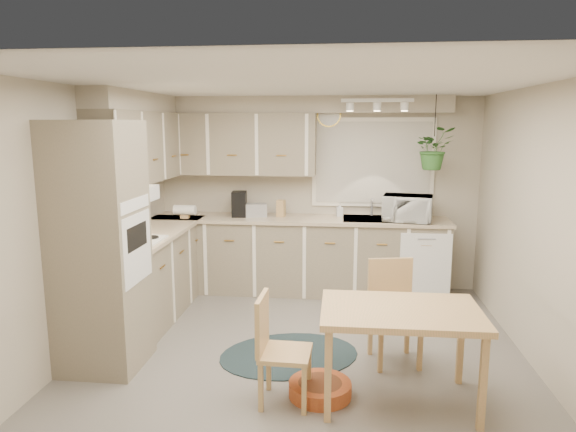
# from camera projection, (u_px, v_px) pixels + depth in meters

# --- Properties ---
(floor) EXTENTS (4.20, 4.20, 0.00)m
(floor) POSITION_uv_depth(u_px,v_px,m) (302.00, 354.00, 4.67)
(floor) COLOR #67605A
(floor) RESTS_ON ground
(ceiling) EXTENTS (4.20, 4.20, 0.00)m
(ceiling) POSITION_uv_depth(u_px,v_px,m) (303.00, 83.00, 4.25)
(ceiling) COLOR silver
(ceiling) RESTS_ON wall_back
(wall_back) EXTENTS (4.00, 0.04, 2.40)m
(wall_back) POSITION_uv_depth(u_px,v_px,m) (316.00, 194.00, 6.51)
(wall_back) COLOR #AEA390
(wall_back) RESTS_ON floor
(wall_front) EXTENTS (4.00, 0.04, 2.40)m
(wall_front) POSITION_uv_depth(u_px,v_px,m) (266.00, 312.00, 2.40)
(wall_front) COLOR #AEA390
(wall_front) RESTS_ON floor
(wall_left) EXTENTS (0.04, 4.20, 2.40)m
(wall_left) POSITION_uv_depth(u_px,v_px,m) (84.00, 221.00, 4.67)
(wall_left) COLOR #AEA390
(wall_left) RESTS_ON floor
(wall_right) EXTENTS (0.04, 4.20, 2.40)m
(wall_right) POSITION_uv_depth(u_px,v_px,m) (543.00, 230.00, 4.24)
(wall_right) COLOR #AEA390
(wall_right) RESTS_ON floor
(base_cab_left) EXTENTS (0.60, 1.85, 0.90)m
(base_cab_left) POSITION_uv_depth(u_px,v_px,m) (155.00, 274.00, 5.63)
(base_cab_left) COLOR gray
(base_cab_left) RESTS_ON floor
(base_cab_back) EXTENTS (3.60, 0.60, 0.90)m
(base_cab_back) POSITION_uv_depth(u_px,v_px,m) (298.00, 256.00, 6.37)
(base_cab_back) COLOR gray
(base_cab_back) RESTS_ON floor
(counter_left) EXTENTS (0.64, 1.89, 0.04)m
(counter_left) POSITION_uv_depth(u_px,v_px,m) (154.00, 232.00, 5.54)
(counter_left) COLOR tan
(counter_left) RESTS_ON base_cab_left
(counter_back) EXTENTS (3.64, 0.64, 0.04)m
(counter_back) POSITION_uv_depth(u_px,v_px,m) (298.00, 219.00, 6.28)
(counter_back) COLOR tan
(counter_back) RESTS_ON base_cab_back
(oven_stack) EXTENTS (0.65, 0.65, 2.10)m
(oven_stack) POSITION_uv_depth(u_px,v_px,m) (100.00, 247.00, 4.30)
(oven_stack) COLOR gray
(oven_stack) RESTS_ON floor
(wall_oven_face) EXTENTS (0.02, 0.56, 0.58)m
(wall_oven_face) POSITION_uv_depth(u_px,v_px,m) (137.00, 248.00, 4.26)
(wall_oven_face) COLOR silver
(wall_oven_face) RESTS_ON oven_stack
(upper_cab_left) EXTENTS (0.35, 2.00, 0.75)m
(upper_cab_left) POSITION_uv_depth(u_px,v_px,m) (142.00, 147.00, 5.52)
(upper_cab_left) COLOR gray
(upper_cab_left) RESTS_ON wall_left
(upper_cab_back) EXTENTS (2.00, 0.35, 0.75)m
(upper_cab_back) POSITION_uv_depth(u_px,v_px,m) (235.00, 144.00, 6.34)
(upper_cab_back) COLOR gray
(upper_cab_back) RESTS_ON wall_back
(soffit_left) EXTENTS (0.30, 2.00, 0.20)m
(soffit_left) POSITION_uv_depth(u_px,v_px,m) (137.00, 102.00, 5.44)
(soffit_left) COLOR #AEA390
(soffit_left) RESTS_ON wall_left
(soffit_back) EXTENTS (3.60, 0.30, 0.20)m
(soffit_back) POSITION_uv_depth(u_px,v_px,m) (300.00, 105.00, 6.19)
(soffit_back) COLOR #AEA390
(soffit_back) RESTS_ON wall_back
(cooktop) EXTENTS (0.52, 0.58, 0.02)m
(cooktop) POSITION_uv_depth(u_px,v_px,m) (133.00, 241.00, 4.98)
(cooktop) COLOR silver
(cooktop) RESTS_ON counter_left
(range_hood) EXTENTS (0.40, 0.60, 0.14)m
(range_hood) POSITION_uv_depth(u_px,v_px,m) (128.00, 195.00, 4.90)
(range_hood) COLOR silver
(range_hood) RESTS_ON upper_cab_left
(window_blinds) EXTENTS (1.40, 0.02, 1.00)m
(window_blinds) POSITION_uv_depth(u_px,v_px,m) (373.00, 163.00, 6.34)
(window_blinds) COLOR silver
(window_blinds) RESTS_ON wall_back
(window_frame) EXTENTS (1.50, 0.02, 1.10)m
(window_frame) POSITION_uv_depth(u_px,v_px,m) (373.00, 163.00, 6.35)
(window_frame) COLOR silver
(window_frame) RESTS_ON wall_back
(sink) EXTENTS (0.70, 0.48, 0.10)m
(sink) POSITION_uv_depth(u_px,v_px,m) (372.00, 222.00, 6.20)
(sink) COLOR #A7A9AE
(sink) RESTS_ON counter_back
(dishwasher_front) EXTENTS (0.58, 0.02, 0.83)m
(dishwasher_front) POSITION_uv_depth(u_px,v_px,m) (425.00, 269.00, 5.91)
(dishwasher_front) COLOR silver
(dishwasher_front) RESTS_ON base_cab_back
(track_light_bar) EXTENTS (0.80, 0.04, 0.04)m
(track_light_bar) POSITION_uv_depth(u_px,v_px,m) (377.00, 100.00, 5.70)
(track_light_bar) COLOR silver
(track_light_bar) RESTS_ON ceiling
(wall_clock) EXTENTS (0.30, 0.03, 0.30)m
(wall_clock) POSITION_uv_depth(u_px,v_px,m) (329.00, 115.00, 6.29)
(wall_clock) COLOR gold
(wall_clock) RESTS_ON wall_back
(dining_table) EXTENTS (1.17, 0.79, 0.73)m
(dining_table) POSITION_uv_depth(u_px,v_px,m) (399.00, 355.00, 3.83)
(dining_table) COLOR tan
(dining_table) RESTS_ON floor
(chair_left) EXTENTS (0.40, 0.40, 0.83)m
(chair_left) POSITION_uv_depth(u_px,v_px,m) (286.00, 350.00, 3.81)
(chair_left) COLOR tan
(chair_left) RESTS_ON floor
(chair_back) EXTENTS (0.49, 0.49, 0.89)m
(chair_back) POSITION_uv_depth(u_px,v_px,m) (395.00, 314.00, 4.44)
(chair_back) COLOR tan
(chair_back) RESTS_ON floor
(braided_rug) EXTENTS (1.51, 1.33, 0.01)m
(braided_rug) POSITION_uv_depth(u_px,v_px,m) (289.00, 355.00, 4.65)
(braided_rug) COLOR black
(braided_rug) RESTS_ON floor
(pet_bed) EXTENTS (0.57, 0.57, 0.11)m
(pet_bed) POSITION_uv_depth(u_px,v_px,m) (320.00, 389.00, 3.95)
(pet_bed) COLOR #AA5322
(pet_bed) RESTS_ON floor
(microwave) EXTENTS (0.61, 0.41, 0.38)m
(microwave) POSITION_uv_depth(u_px,v_px,m) (407.00, 205.00, 6.02)
(microwave) COLOR silver
(microwave) RESTS_ON counter_back
(soap_bottle) EXTENTS (0.11, 0.18, 0.08)m
(soap_bottle) POSITION_uv_depth(u_px,v_px,m) (340.00, 213.00, 6.37)
(soap_bottle) COLOR silver
(soap_bottle) RESTS_ON counter_back
(hanging_plant) EXTENTS (0.54, 0.57, 0.38)m
(hanging_plant) POSITION_uv_depth(u_px,v_px,m) (434.00, 153.00, 5.88)
(hanging_plant) COLOR #306628
(hanging_plant) RESTS_ON ceiling
(coffee_maker) EXTENTS (0.20, 0.23, 0.31)m
(coffee_maker) POSITION_uv_depth(u_px,v_px,m) (239.00, 204.00, 6.34)
(coffee_maker) COLOR black
(coffee_maker) RESTS_ON counter_back
(toaster) EXTENTS (0.29, 0.20, 0.16)m
(toaster) POSITION_uv_depth(u_px,v_px,m) (256.00, 210.00, 6.35)
(toaster) COLOR #A7A9AE
(toaster) RESTS_ON counter_back
(knife_block) EXTENTS (0.11, 0.11, 0.21)m
(knife_block) POSITION_uv_depth(u_px,v_px,m) (281.00, 208.00, 6.34)
(knife_block) COLOR tan
(knife_block) RESTS_ON counter_back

